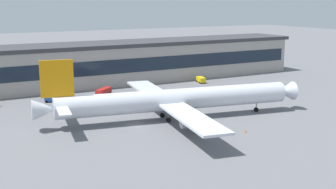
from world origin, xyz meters
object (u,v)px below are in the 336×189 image
airliner (173,100)px  belt_loader (104,91)px  baggage_tug (51,98)px  traffic_cone_0 (245,131)px  follow_me_car (201,79)px

airliner → belt_loader: airliner is taller
belt_loader → baggage_tug: bearing=-174.4°
baggage_tug → traffic_cone_0: bearing=-59.7°
airliner → baggage_tug: size_ratio=15.58×
traffic_cone_0 → baggage_tug: bearing=120.3°
airliner → traffic_cone_0: bearing=-63.7°
airliner → belt_loader: (-4.18, 32.75, -3.42)m
airliner → traffic_cone_0: size_ratio=98.04×
follow_me_car → airliner: bearing=-130.9°
follow_me_car → traffic_cone_0: bearing=-113.8°
airliner → baggage_tug: 37.11m
belt_loader → traffic_cone_0: 50.59m
airliner → baggage_tug: bearing=122.3°
airliner → follow_me_car: airliner is taller
follow_me_car → baggage_tug: size_ratio=1.17×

